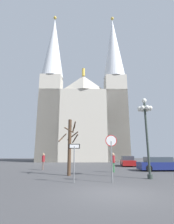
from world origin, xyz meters
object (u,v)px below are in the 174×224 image
Objects in this scene: stop_sign at (111,149)px; parked_car_far_red at (128,161)px; street_lamp at (146,121)px; one_way_arrow_sign at (74,157)px; pedestrian_walking at (43,160)px; pedestrian_standing at (113,160)px; bare_tree at (70,145)px; cathedral at (83,110)px; parked_car_near_navy at (160,164)px.

parked_car_far_red is at bearing 68.40° from stop_sign.
street_lamp reaches higher than stop_sign.
one_way_arrow_sign is 9.35m from pedestrian_walking.
street_lamp reaches higher than one_way_arrow_sign.
street_lamp is 3.38× the size of pedestrian_walking.
stop_sign is 0.49× the size of street_lamp.
pedestrian_standing is (-4.06, -8.20, 0.43)m from parked_car_far_red.
stop_sign is 0.63× the size of bare_tree.
stop_sign is 15.33m from parked_car_far_red.
cathedral reaches higher than parked_car_far_red.
pedestrian_walking reaches higher than parked_car_far_red.
cathedral is 7.67× the size of parked_car_far_red.
stop_sign is at bearing -90.61° from cathedral.
parked_car_near_navy is 2.62× the size of pedestrian_walking.
pedestrian_standing is at bearing -22.73° from pedestrian_walking.
cathedral is 12.56× the size of stop_sign.
parked_car_near_navy is at bearing -81.69° from parked_car_far_red.
stop_sign is at bearing -58.52° from pedestrian_walking.
bare_tree is 6.02m from pedestrian_walking.
parked_car_far_red is at bearing 25.35° from pedestrian_walking.
cathedral is 6.15× the size of street_lamp.
street_lamp is at bearing 13.48° from one_way_arrow_sign.
cathedral is 27.10m from bare_tree.
one_way_arrow_sign reaches higher than parked_car_far_red.
street_lamp is at bearing 25.23° from stop_sign.
cathedral is 7.92× the size of parked_car_near_navy.
bare_tree is at bearing -96.65° from cathedral.
cathedral is at bearing 95.65° from street_lamp.
bare_tree is at bearing -128.52° from parked_car_far_red.
parked_car_near_navy is at bearing 10.88° from pedestrian_standing.
parked_car_near_navy is at bearing 37.16° from one_way_arrow_sign.
bare_tree is at bearing 124.61° from stop_sign.
one_way_arrow_sign is 3.81m from bare_tree.
pedestrian_walking is at bearing -154.65° from parked_car_far_red.
street_lamp is at bearing -101.40° from parked_car_far_red.
cathedral reaches higher than stop_sign.
parked_car_far_red is at bearing 51.48° from bare_tree.
pedestrian_standing is (7.04, -2.95, 0.02)m from pedestrian_walking.
parked_car_near_navy is 5.22m from pedestrian_standing.
street_lamp reaches higher than bare_tree.
pedestrian_walking is 7.63m from pedestrian_standing.
bare_tree reaches higher than pedestrian_walking.
pedestrian_standing reaches higher than pedestrian_walking.
street_lamp reaches higher than parked_car_near_navy.
pedestrian_walking is (-5.47, 8.94, -0.94)m from stop_sign.
stop_sign is 1.24× the size of one_way_arrow_sign.
parked_car_far_red is at bearing 60.48° from one_way_arrow_sign.
parked_car_near_navy is (6.37, -22.13, -11.10)m from cathedral.
bare_tree is 2.62× the size of pedestrian_walking.
cathedral is 7.95× the size of bare_tree.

